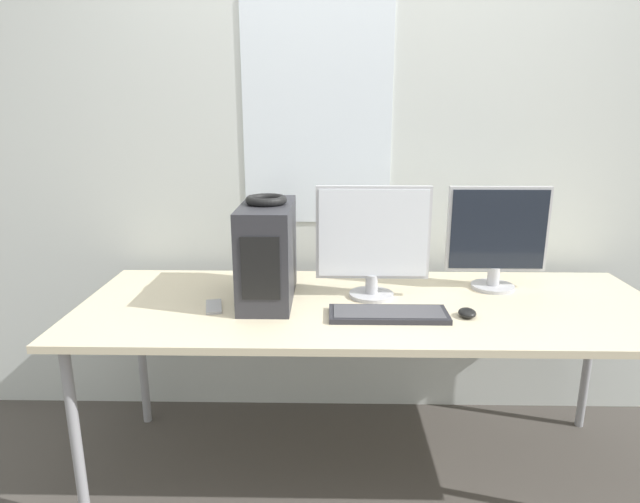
{
  "coord_description": "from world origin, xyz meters",
  "views": [
    {
      "loc": [
        -0.16,
        -1.6,
        1.54
      ],
      "look_at": [
        -0.2,
        0.43,
        0.99
      ],
      "focal_mm": 30.0,
      "sensor_mm": 36.0,
      "label": 1
    }
  ],
  "objects_px": {
    "monitor_right_near": "(497,237)",
    "cell_phone": "(214,307)",
    "headphones": "(266,200)",
    "monitor_main": "(373,240)",
    "pc_tower": "(268,252)",
    "keyboard": "(388,314)",
    "mouse": "(467,313)"
  },
  "relations": [
    {
      "from": "headphones",
      "to": "cell_phone",
      "type": "height_order",
      "value": "headphones"
    },
    {
      "from": "monitor_main",
      "to": "cell_phone",
      "type": "distance_m",
      "value": 0.69
    },
    {
      "from": "headphones",
      "to": "cell_phone",
      "type": "distance_m",
      "value": 0.47
    },
    {
      "from": "pc_tower",
      "to": "headphones",
      "type": "relative_size",
      "value": 2.79
    },
    {
      "from": "pc_tower",
      "to": "monitor_right_near",
      "type": "distance_m",
      "value": 0.98
    },
    {
      "from": "monitor_right_near",
      "to": "pc_tower",
      "type": "bearing_deg",
      "value": -171.34
    },
    {
      "from": "monitor_right_near",
      "to": "cell_phone",
      "type": "bearing_deg",
      "value": -167.48
    },
    {
      "from": "monitor_main",
      "to": "headphones",
      "type": "bearing_deg",
      "value": -176.09
    },
    {
      "from": "pc_tower",
      "to": "cell_phone",
      "type": "xyz_separation_m",
      "value": [
        -0.2,
        -0.11,
        -0.19
      ]
    },
    {
      "from": "keyboard",
      "to": "cell_phone",
      "type": "height_order",
      "value": "keyboard"
    },
    {
      "from": "cell_phone",
      "to": "headphones",
      "type": "bearing_deg",
      "value": 16.58
    },
    {
      "from": "pc_tower",
      "to": "mouse",
      "type": "distance_m",
      "value": 0.81
    },
    {
      "from": "pc_tower",
      "to": "headphones",
      "type": "height_order",
      "value": "headphones"
    },
    {
      "from": "mouse",
      "to": "cell_phone",
      "type": "relative_size",
      "value": 0.52
    },
    {
      "from": "cell_phone",
      "to": "pc_tower",
      "type": "bearing_deg",
      "value": 16.4
    },
    {
      "from": "pc_tower",
      "to": "headphones",
      "type": "distance_m",
      "value": 0.21
    },
    {
      "from": "mouse",
      "to": "cell_phone",
      "type": "distance_m",
      "value": 0.98
    },
    {
      "from": "headphones",
      "to": "monitor_right_near",
      "type": "height_order",
      "value": "monitor_right_near"
    },
    {
      "from": "keyboard",
      "to": "pc_tower",
      "type": "bearing_deg",
      "value": 157.9
    },
    {
      "from": "cell_phone",
      "to": "monitor_right_near",
      "type": "bearing_deg",
      "value": 0.1
    },
    {
      "from": "mouse",
      "to": "pc_tower",
      "type": "bearing_deg",
      "value": 166.27
    },
    {
      "from": "monitor_main",
      "to": "keyboard",
      "type": "relative_size",
      "value": 1.04
    },
    {
      "from": "pc_tower",
      "to": "monitor_main",
      "type": "relative_size",
      "value": 0.99
    },
    {
      "from": "monitor_right_near",
      "to": "cell_phone",
      "type": "height_order",
      "value": "monitor_right_near"
    },
    {
      "from": "monitor_right_near",
      "to": "keyboard",
      "type": "distance_m",
      "value": 0.64
    },
    {
      "from": "pc_tower",
      "to": "keyboard",
      "type": "relative_size",
      "value": 1.03
    },
    {
      "from": "pc_tower",
      "to": "headphones",
      "type": "bearing_deg",
      "value": 90.0
    },
    {
      "from": "monitor_main",
      "to": "keyboard",
      "type": "xyz_separation_m",
      "value": [
        0.05,
        -0.22,
        -0.23
      ]
    },
    {
      "from": "monitor_main",
      "to": "monitor_right_near",
      "type": "xyz_separation_m",
      "value": [
        0.54,
        0.12,
        -0.01
      ]
    },
    {
      "from": "headphones",
      "to": "monitor_main",
      "type": "relative_size",
      "value": 0.35
    },
    {
      "from": "monitor_right_near",
      "to": "cell_phone",
      "type": "relative_size",
      "value": 2.87
    },
    {
      "from": "pc_tower",
      "to": "mouse",
      "type": "relative_size",
      "value": 5.7
    }
  ]
}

